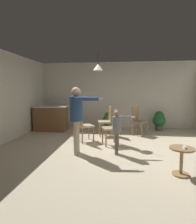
{
  "coord_description": "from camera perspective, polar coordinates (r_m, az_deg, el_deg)",
  "views": [
    {
      "loc": [
        0.21,
        -4.54,
        1.56
      ],
      "look_at": [
        -0.37,
        0.08,
        1.0
      ],
      "focal_mm": 29.46,
      "sensor_mm": 36.0,
      "label": 1
    }
  ],
  "objects": [
    {
      "name": "dining_chair_spare",
      "position": [
        5.26,
        4.63,
        -4.28
      ],
      "size": [
        0.54,
        0.54,
        1.0
      ],
      "rotation": [
        0.0,
        0.0,
        1.93
      ],
      "color": "#99754C",
      "rests_on": "ground"
    },
    {
      "name": "potted_plant_corner",
      "position": [
        7.19,
        3.26,
        -2.56
      ],
      "size": [
        0.46,
        0.46,
        0.7
      ],
      "color": "brown",
      "rests_on": "ground"
    },
    {
      "name": "ceiling_light_pendant",
      "position": [
        5.76,
        0.02,
        13.74
      ],
      "size": [
        0.32,
        0.32,
        0.55
      ],
      "color": "silver"
    },
    {
      "name": "potted_plant_by_wall",
      "position": [
        7.45,
        18.43,
        -2.38
      ],
      "size": [
        0.49,
        0.49,
        0.75
      ],
      "color": "#4C4742",
      "rests_on": "ground"
    },
    {
      "name": "wall_back",
      "position": [
        7.74,
        5.57,
        5.25
      ],
      "size": [
        6.4,
        0.1,
        2.7
      ],
      "primitive_type": "cube",
      "color": "silver",
      "rests_on": "ground"
    },
    {
      "name": "kitchen_counter",
      "position": [
        7.29,
        -14.38,
        -1.91
      ],
      "size": [
        1.26,
        0.66,
        0.95
      ],
      "color": "brown",
      "rests_on": "ground"
    },
    {
      "name": "dining_chair_near_wall",
      "position": [
        6.54,
        12.28,
        -2.24
      ],
      "size": [
        0.59,
        0.59,
        1.0
      ],
      "rotation": [
        0.0,
        0.0,
        4.08
      ],
      "color": "#99754C",
      "rests_on": "ground"
    },
    {
      "name": "person_child",
      "position": [
        4.46,
        5.94,
        -4.72
      ],
      "size": [
        0.56,
        0.33,
        1.07
      ],
      "rotation": [
        0.0,
        0.0,
        -1.51
      ],
      "color": "#60564C",
      "rests_on": "ground"
    },
    {
      "name": "person_adult",
      "position": [
        4.44,
        -6.6,
        -0.3
      ],
      "size": [
        0.82,
        0.47,
        1.63
      ],
      "rotation": [
        0.0,
        0.0,
        -1.48
      ],
      "color": "tan",
      "rests_on": "ground"
    },
    {
      "name": "dining_chair_centre_back",
      "position": [
        5.57,
        -4.57,
        -3.68
      ],
      "size": [
        0.58,
        0.58,
        1.0
      ],
      "rotation": [
        0.0,
        0.0,
        5.29
      ],
      "color": "#99754C",
      "rests_on": "ground"
    },
    {
      "name": "ground",
      "position": [
        4.8,
        4.31,
        -12.12
      ],
      "size": [
        7.68,
        7.68,
        0.0
      ],
      "primitive_type": "plane",
      "color": "beige"
    },
    {
      "name": "side_table_by_couch",
      "position": [
        3.77,
        24.49,
        -12.84
      ],
      "size": [
        0.44,
        0.44,
        0.52
      ],
      "color": "#99754C",
      "rests_on": "ground"
    },
    {
      "name": "dining_chair_by_counter",
      "position": [
        6.32,
        2.75,
        -2.4
      ],
      "size": [
        0.51,
        0.51,
        1.0
      ],
      "rotation": [
        0.0,
        0.0,
        1.81
      ],
      "color": "#99754C",
      "rests_on": "ground"
    },
    {
      "name": "spare_remote_on_table",
      "position": [
        3.7,
        25.3,
        -9.84
      ],
      "size": [
        0.04,
        0.13,
        0.04
      ],
      "primitive_type": "cube",
      "rotation": [
        0.0,
        0.0,
        0.0
      ],
      "color": "white",
      "rests_on": "side_table_by_couch"
    }
  ]
}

